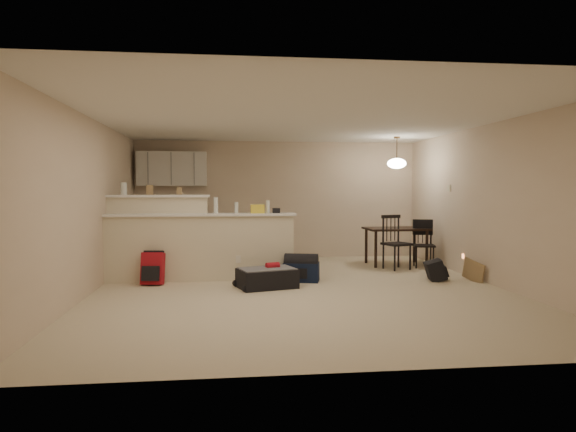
{
  "coord_description": "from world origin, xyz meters",
  "views": [
    {
      "loc": [
        -1.06,
        -7.48,
        1.48
      ],
      "look_at": [
        -0.1,
        0.7,
        1.05
      ],
      "focal_mm": 32.0,
      "sensor_mm": 36.0,
      "label": 1
    }
  ],
  "objects": [
    {
      "name": "thermostat",
      "position": [
        2.98,
        1.55,
        1.5
      ],
      "size": [
        0.02,
        0.12,
        0.12
      ],
      "primitive_type": "cube",
      "color": "beige",
      "rests_on": "room"
    },
    {
      "name": "red_backpack",
      "position": [
        -2.23,
        0.61,
        0.25
      ],
      "size": [
        0.35,
        0.24,
        0.49
      ],
      "primitive_type": "cube",
      "rotation": [
        0.0,
        0.0,
        -0.12
      ],
      "color": "#AB131E",
      "rests_on": "ground"
    },
    {
      "name": "bag_lump",
      "position": [
        -0.58,
        0.9,
        1.16
      ],
      "size": [
        0.22,
        0.18,
        0.14
      ],
      "primitive_type": "cube",
      "color": "#97794D",
      "rests_on": "breakfast_bar"
    },
    {
      "name": "extra_item_y",
      "position": [
        -0.63,
        0.9,
        1.15
      ],
      "size": [
        0.1,
        0.1,
        0.12
      ],
      "primitive_type": "cube",
      "color": "#97794D",
      "rests_on": "breakfast_bar"
    },
    {
      "name": "navy_duffel",
      "position": [
        0.11,
        0.61,
        0.15
      ],
      "size": [
        0.62,
        0.44,
        0.31
      ],
      "primitive_type": "cube",
      "rotation": [
        0.0,
        0.0,
        -0.26
      ],
      "color": "#101A33",
      "rests_on": "ground"
    },
    {
      "name": "suitcase",
      "position": [
        -0.48,
        0.15,
        0.14
      ],
      "size": [
        0.95,
        0.75,
        0.28
      ],
      "primitive_type": "cube",
      "rotation": [
        0.0,
        0.0,
        0.28
      ],
      "color": "black",
      "rests_on": "ground"
    },
    {
      "name": "breakfast_bar",
      "position": [
        -1.76,
        0.98,
        0.61
      ],
      "size": [
        3.08,
        0.58,
        1.39
      ],
      "color": "beige",
      "rests_on": "ground"
    },
    {
      "name": "jar",
      "position": [
        -2.74,
        1.12,
        1.49
      ],
      "size": [
        0.1,
        0.1,
        0.2
      ],
      "primitive_type": "cylinder",
      "color": "silver",
      "rests_on": "breakfast_bar"
    },
    {
      "name": "pouch",
      "position": [
        -0.27,
        0.9,
        1.13
      ],
      "size": [
        0.12,
        0.1,
        0.08
      ],
      "primitive_type": "cube",
      "color": "#97794D",
      "rests_on": "breakfast_bar"
    },
    {
      "name": "dining_chair_near",
      "position": [
        2.04,
        1.64,
        0.5
      ],
      "size": [
        0.56,
        0.54,
        1.0
      ],
      "primitive_type": null,
      "rotation": [
        0.0,
        0.0,
        0.35
      ],
      "color": "black",
      "rests_on": "ground"
    },
    {
      "name": "upper_cabinets",
      "position": [
        -2.2,
        3.32,
        1.9
      ],
      "size": [
        1.4,
        0.34,
        0.7
      ],
      "primitive_type": "cube",
      "color": "white",
      "rests_on": "room"
    },
    {
      "name": "pendant_lamp",
      "position": [
        2.2,
        2.18,
        1.99
      ],
      "size": [
        0.36,
        0.36,
        0.62
      ],
      "color": "brown",
      "rests_on": "room"
    },
    {
      "name": "dining_chair_far",
      "position": [
        2.62,
        1.81,
        0.44
      ],
      "size": [
        0.46,
        0.44,
        0.88
      ],
      "primitive_type": null,
      "rotation": [
        0.0,
        0.0,
        -0.22
      ],
      "color": "black",
      "rests_on": "ground"
    },
    {
      "name": "room",
      "position": [
        0.0,
        0.0,
        1.25
      ],
      "size": [
        7.0,
        7.02,
        2.5
      ],
      "color": "beige",
      "rests_on": "ground"
    },
    {
      "name": "cardboard_sheet",
      "position": [
        2.85,
        0.28,
        0.17
      ],
      "size": [
        0.15,
        0.43,
        0.33
      ],
      "primitive_type": "cube",
      "rotation": [
        0.0,
        0.0,
        1.86
      ],
      "color": "#97794D",
      "rests_on": "ground"
    },
    {
      "name": "small_box",
      "position": [
        -1.85,
        1.12,
        1.45
      ],
      "size": [
        0.08,
        0.06,
        0.12
      ],
      "primitive_type": "cube",
      "color": "#97794D",
      "rests_on": "breakfast_bar"
    },
    {
      "name": "extra_item_x",
      "position": [
        -0.41,
        0.9,
        1.19
      ],
      "size": [
        0.06,
        0.06,
        0.21
      ],
      "primitive_type": "cylinder",
      "color": "silver",
      "rests_on": "breakfast_bar"
    },
    {
      "name": "bottle_b",
      "position": [
        -0.92,
        0.9,
        1.18
      ],
      "size": [
        0.06,
        0.06,
        0.18
      ],
      "primitive_type": "cylinder",
      "color": "silver",
      "rests_on": "breakfast_bar"
    },
    {
      "name": "kitchen_counter",
      "position": [
        -2.0,
        3.19,
        0.45
      ],
      "size": [
        1.8,
        0.6,
        0.9
      ],
      "primitive_type": "cube",
      "color": "white",
      "rests_on": "ground"
    },
    {
      "name": "bottle_a",
      "position": [
        -1.26,
        0.9,
        1.22
      ],
      "size": [
        0.07,
        0.07,
        0.26
      ],
      "primitive_type": "cylinder",
      "color": "silver",
      "rests_on": "breakfast_bar"
    },
    {
      "name": "black_daypack",
      "position": [
        2.28,
        0.45,
        0.16
      ],
      "size": [
        0.32,
        0.41,
        0.32
      ],
      "primitive_type": "cube",
      "rotation": [
        0.0,
        0.0,
        1.37
      ],
      "color": "black",
      "rests_on": "ground"
    },
    {
      "name": "dining_table",
      "position": [
        2.2,
        2.18,
        0.64
      ],
      "size": [
        1.18,
        0.8,
        0.73
      ],
      "rotation": [
        0.0,
        0.0,
        0.02
      ],
      "color": "black",
      "rests_on": "ground"
    },
    {
      "name": "cereal_box",
      "position": [
        -2.33,
        1.12,
        1.47
      ],
      "size": [
        0.1,
        0.07,
        0.16
      ],
      "primitive_type": "cube",
      "color": "#97794D",
      "rests_on": "breakfast_bar"
    }
  ]
}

